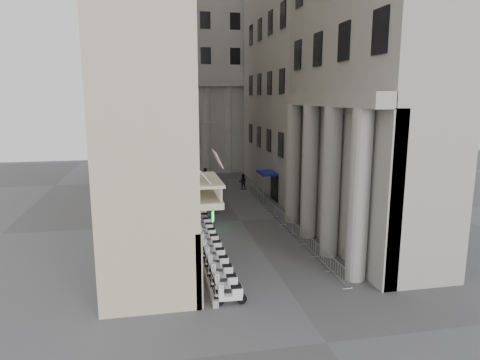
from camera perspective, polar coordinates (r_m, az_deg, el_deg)
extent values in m
plane|color=#454648|center=(20.33, 11.43, -20.53)|extent=(120.00, 120.00, 0.00)
cube|color=#BEB192|center=(38.45, -12.59, 20.39)|extent=(5.00, 36.00, 34.00)
cube|color=beige|center=(64.44, -5.11, 14.90)|extent=(22.00, 10.00, 30.00)
cylinder|color=white|center=(39.96, -8.23, -2.65)|extent=(0.06, 0.06, 2.42)
cylinder|color=white|center=(40.22, -3.85, -2.47)|extent=(0.06, 0.06, 2.42)
cylinder|color=white|center=(42.96, -8.46, -1.70)|extent=(0.06, 0.06, 2.42)
cylinder|color=white|center=(43.20, -4.37, -1.54)|extent=(0.06, 0.06, 2.42)
cube|color=white|center=(41.29, -6.27, -0.36)|extent=(3.30, 3.30, 0.13)
cone|color=white|center=(41.19, -6.28, 0.39)|extent=(4.40, 4.40, 1.10)
cylinder|color=gray|center=(44.62, -5.33, 2.45)|extent=(0.16, 0.16, 7.94)
cylinder|color=gray|center=(43.90, -3.91, 7.55)|extent=(2.26, 0.98, 0.12)
cube|color=gray|center=(43.65, -2.50, 7.48)|extent=(0.54, 0.38, 0.15)
cube|color=black|center=(35.13, -3.83, -5.16)|extent=(0.50, 0.78, 1.59)
cube|color=#19E54C|center=(35.05, -3.64, -4.90)|extent=(0.25, 0.54, 0.89)
imported|color=black|center=(47.53, -3.03, -0.88)|extent=(0.67, 0.54, 1.59)
imported|color=black|center=(49.56, 0.37, -0.24)|extent=(0.98, 0.82, 1.82)
imported|color=black|center=(53.11, -4.64, 0.57)|extent=(0.98, 0.66, 1.96)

